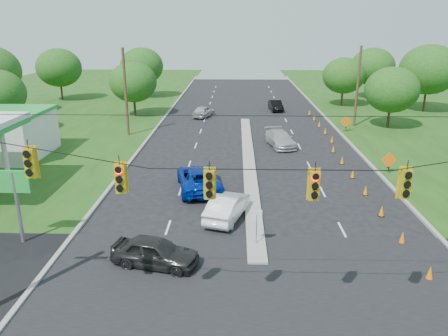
{
  "coord_description": "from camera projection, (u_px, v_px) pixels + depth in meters",
  "views": [
    {
      "loc": [
        -1.13,
        -14.73,
        11.16
      ],
      "look_at": [
        -1.83,
        10.65,
        2.8
      ],
      "focal_mm": 35.0,
      "sensor_mm": 36.0,
      "label": 1
    }
  ],
  "objects": [
    {
      "name": "cone_5",
      "position": [
        342.0,
        160.0,
        36.59
      ],
      "size": [
        0.32,
        0.32,
        0.7
      ],
      "primitive_type": "cone",
      "color": "orange",
      "rests_on": "ground"
    },
    {
      "name": "ground",
      "position": [
        262.0,
        318.0,
        17.44
      ],
      "size": [
        160.0,
        160.0,
        0.0
      ],
      "primitive_type": "plane",
      "color": "black",
      "rests_on": "ground"
    },
    {
      "name": "tree_6",
      "position": [
        142.0,
        66.0,
        68.53
      ],
      "size": [
        6.72,
        6.72,
        7.84
      ],
      "color": "black",
      "rests_on": "ground"
    },
    {
      "name": "cross_street",
      "position": [
        262.0,
        318.0,
        17.44
      ],
      "size": [
        160.0,
        14.0,
        0.02
      ],
      "primitive_type": "cube",
      "color": "black",
      "rests_on": "ground"
    },
    {
      "name": "cone_1",
      "position": [
        402.0,
        237.0,
        23.3
      ],
      "size": [
        0.32,
        0.32,
        0.7
      ],
      "primitive_type": "cone",
      "color": "orange",
      "rests_on": "ground"
    },
    {
      "name": "work_sign_2",
      "position": [
        346.0,
        122.0,
        47.2
      ],
      "size": [
        1.27,
        0.58,
        1.37
      ],
      "color": "black",
      "rests_on": "ground"
    },
    {
      "name": "signal_span",
      "position": [
        267.0,
        215.0,
        14.94
      ],
      "size": [
        25.6,
        0.32,
        9.0
      ],
      "color": "#422D1C",
      "rests_on": "ground"
    },
    {
      "name": "utility_pole_far_right",
      "position": [
        358.0,
        87.0,
        48.94
      ],
      "size": [
        0.28,
        0.28,
        9.0
      ],
      "primitive_type": "cylinder",
      "color": "#422D1C",
      "rests_on": "ground"
    },
    {
      "name": "black_sedan",
      "position": [
        155.0,
        252.0,
        21.04
      ],
      "size": [
        4.54,
        2.65,
        1.45
      ],
      "primitive_type": "imported",
      "rotation": [
        0.0,
        0.0,
        1.34
      ],
      "color": "black",
      "rests_on": "ground"
    },
    {
      "name": "cone_8",
      "position": [
        325.0,
        131.0,
        46.54
      ],
      "size": [
        0.32,
        0.32,
        0.7
      ],
      "primitive_type": "cone",
      "color": "orange",
      "rests_on": "ground"
    },
    {
      "name": "cone_2",
      "position": [
        382.0,
        211.0,
        26.62
      ],
      "size": [
        0.32,
        0.32,
        0.7
      ],
      "primitive_type": "cone",
      "color": "orange",
      "rests_on": "ground"
    },
    {
      "name": "cone_3",
      "position": [
        366.0,
        190.0,
        29.94
      ],
      "size": [
        0.32,
        0.32,
        0.7
      ],
      "primitive_type": "cone",
      "color": "orange",
      "rests_on": "ground"
    },
    {
      "name": "cone_9",
      "position": [
        319.0,
        124.0,
        49.87
      ],
      "size": [
        0.32,
        0.32,
        0.7
      ],
      "primitive_type": "cone",
      "color": "orange",
      "rests_on": "ground"
    },
    {
      "name": "cone_10",
      "position": [
        314.0,
        118.0,
        53.19
      ],
      "size": [
        0.32,
        0.32,
        0.7
      ],
      "primitive_type": "cone",
      "color": "orange",
      "rests_on": "ground"
    },
    {
      "name": "cone_6",
      "position": [
        333.0,
        149.0,
        39.91
      ],
      "size": [
        0.32,
        0.32,
        0.7
      ],
      "primitive_type": "cone",
      "color": "orange",
      "rests_on": "ground"
    },
    {
      "name": "median",
      "position": [
        249.0,
        161.0,
        37.38
      ],
      "size": [
        1.0,
        34.0,
        0.18
      ],
      "primitive_type": "cube",
      "color": "gray",
      "rests_on": "ground"
    },
    {
      "name": "work_sign_1",
      "position": [
        389.0,
        161.0,
        33.91
      ],
      "size": [
        1.27,
        0.58,
        1.37
      ],
      "color": "black",
      "rests_on": "ground"
    },
    {
      "name": "white_sedan",
      "position": [
        227.0,
        207.0,
        26.21
      ],
      "size": [
        2.89,
        4.83,
        1.5
      ],
      "primitive_type": "imported",
      "rotation": [
        0.0,
        0.0,
        2.84
      ],
      "color": "white",
      "rests_on": "ground"
    },
    {
      "name": "utility_pole_far_left",
      "position": [
        126.0,
        93.0,
        44.85
      ],
      "size": [
        0.28,
        0.28,
        9.0
      ],
      "primitive_type": "cylinder",
      "color": "#422D1C",
      "rests_on": "ground"
    },
    {
      "name": "cone_11",
      "position": [
        310.0,
        112.0,
        56.51
      ],
      "size": [
        0.32,
        0.32,
        0.7
      ],
      "primitive_type": "cone",
      "color": "orange",
      "rests_on": "ground"
    },
    {
      "name": "tree_5",
      "position": [
        133.0,
        82.0,
        54.43
      ],
      "size": [
        5.88,
        5.88,
        6.86
      ],
      "color": "black",
      "rests_on": "ground"
    },
    {
      "name": "tree_11",
      "position": [
        373.0,
        67.0,
        67.59
      ],
      "size": [
        6.72,
        6.72,
        7.84
      ],
      "color": "black",
      "rests_on": "ground"
    },
    {
      "name": "tree_4",
      "position": [
        59.0,
        68.0,
        66.0
      ],
      "size": [
        6.72,
        6.72,
        7.84
      ],
      "color": "black",
      "rests_on": "ground"
    },
    {
      "name": "dark_car_receding",
      "position": [
        276.0,
        105.0,
        59.33
      ],
      "size": [
        1.87,
        4.37,
        1.4
      ],
      "primitive_type": "imported",
      "rotation": [
        0.0,
        0.0,
        0.09
      ],
      "color": "black",
      "rests_on": "ground"
    },
    {
      "name": "tree_10",
      "position": [
        429.0,
        70.0,
        56.84
      ],
      "size": [
        7.56,
        7.56,
        8.82
      ],
      "color": "black",
      "rests_on": "ground"
    },
    {
      "name": "tree_12",
      "position": [
        344.0,
        76.0,
        61.29
      ],
      "size": [
        5.88,
        5.88,
        6.86
      ],
      "color": "black",
      "rests_on": "ground"
    },
    {
      "name": "silver_car_far",
      "position": [
        280.0,
        139.0,
        41.92
      ],
      "size": [
        3.1,
        5.4,
        1.47
      ],
      "primitive_type": "imported",
      "rotation": [
        0.0,
        0.0,
        0.22
      ],
      "color": "#A8A8A8",
      "rests_on": "ground"
    },
    {
      "name": "cone_0",
      "position": [
        430.0,
        273.0,
        19.98
      ],
      "size": [
        0.32,
        0.32,
        0.7
      ],
      "primitive_type": "cone",
      "color": "orange",
      "rests_on": "ground"
    },
    {
      "name": "curb_left",
      "position": [
        151.0,
        135.0,
        46.19
      ],
      "size": [
        0.25,
        110.0,
        0.16
      ],
      "primitive_type": "cube",
      "color": "gray",
      "rests_on": "ground"
    },
    {
      "name": "blue_pickup",
      "position": [
        199.0,
        178.0,
        30.85
      ],
      "size": [
        3.88,
        6.41,
        1.66
      ],
      "primitive_type": "imported",
      "rotation": [
        0.0,
        0.0,
        3.34
      ],
      "color": "#0124A2",
      "rests_on": "ground"
    },
    {
      "name": "tree_9",
      "position": [
        392.0,
        90.0,
        47.95
      ],
      "size": [
        5.88,
        5.88,
        6.86
      ],
      "color": "black",
      "rests_on": "ground"
    },
    {
      "name": "median_sign",
      "position": [
        257.0,
        221.0,
        22.68
      ],
      "size": [
        0.55,
        0.06,
        2.05
      ],
      "color": "gray",
      "rests_on": "ground"
    },
    {
      "name": "silver_car_oncoming",
      "position": [
        204.0,
        111.0,
        55.18
      ],
      "size": [
        2.96,
        4.49,
        1.42
      ],
      "primitive_type": "imported",
      "rotation": [
        0.0,
        0.0,
        2.8
      ],
      "color": "#AFB0B2",
      "rests_on": "ground"
    },
    {
      "name": "curb_right",
      "position": [
        343.0,
        137.0,
        45.66
      ],
      "size": [
        0.25,
        110.0,
        0.16
      ],
      "primitive_type": "cube",
      "color": "gray",
      "rests_on": "ground"
    },
    {
      "name": "cone_4",
      "position": [
        353.0,
        174.0,
        33.27
      ],
      "size": [
        0.32,
        0.32,
        0.7
      ],
      "primitive_type": "cone",
      "color": "orange",
      "rests_on": "ground"
    },
    {
      "name": "cone_7",
      "position": [
        332.0,
        139.0,
        43.22
      ],
      "size": [
        0.32,
        0.32,
        0.7
      ],
      "primitive_type": "cone",
      "color": "orange",
      "rests_on": "ground"
    }
  ]
}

